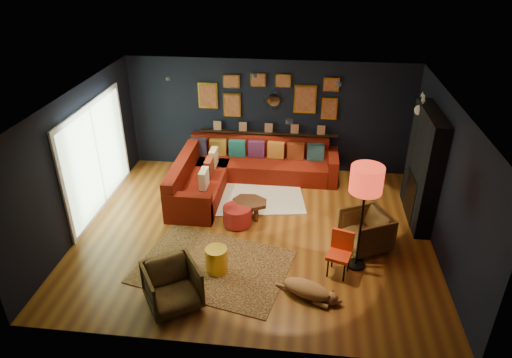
# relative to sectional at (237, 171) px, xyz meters

# --- Properties ---
(floor) EXTENTS (6.50, 6.50, 0.00)m
(floor) POSITION_rel_sectional_xyz_m (0.61, -1.81, -0.32)
(floor) COLOR #95591D
(floor) RESTS_ON ground
(room_walls) EXTENTS (6.50, 6.50, 6.50)m
(room_walls) POSITION_rel_sectional_xyz_m (0.61, -1.81, 1.27)
(room_walls) COLOR black
(room_walls) RESTS_ON ground
(sectional) EXTENTS (3.41, 2.69, 0.86)m
(sectional) POSITION_rel_sectional_xyz_m (0.00, 0.00, 0.00)
(sectional) COLOR maroon
(sectional) RESTS_ON ground
(ledge) EXTENTS (3.20, 0.12, 0.04)m
(ledge) POSITION_rel_sectional_xyz_m (0.61, 0.87, 0.60)
(ledge) COLOR black
(ledge) RESTS_ON room_walls
(gallery_wall) EXTENTS (3.15, 0.04, 1.02)m
(gallery_wall) POSITION_rel_sectional_xyz_m (0.60, 0.91, 1.48)
(gallery_wall) COLOR gold
(gallery_wall) RESTS_ON room_walls
(sunburst_mirror) EXTENTS (0.47, 0.16, 0.47)m
(sunburst_mirror) POSITION_rel_sectional_xyz_m (0.71, 0.91, 1.38)
(sunburst_mirror) COLOR silver
(sunburst_mirror) RESTS_ON room_walls
(fireplace) EXTENTS (0.31, 1.60, 2.20)m
(fireplace) POSITION_rel_sectional_xyz_m (3.71, -0.91, 0.70)
(fireplace) COLOR black
(fireplace) RESTS_ON ground
(deer_head) EXTENTS (0.50, 0.28, 0.45)m
(deer_head) POSITION_rel_sectional_xyz_m (3.75, -0.41, 1.73)
(deer_head) COLOR white
(deer_head) RESTS_ON fireplace
(sliding_door) EXTENTS (0.06, 2.80, 2.20)m
(sliding_door) POSITION_rel_sectional_xyz_m (-2.60, -1.21, 0.78)
(sliding_door) COLOR white
(sliding_door) RESTS_ON ground
(ceiling_spots) EXTENTS (3.30, 2.50, 0.06)m
(ceiling_spots) POSITION_rel_sectional_xyz_m (0.61, -1.01, 2.24)
(ceiling_spots) COLOR black
(ceiling_spots) RESTS_ON room_walls
(shag_rug) EXTENTS (2.38, 1.89, 0.03)m
(shag_rug) POSITION_rel_sectional_xyz_m (0.40, -0.51, -0.31)
(shag_rug) COLOR white
(shag_rug) RESTS_ON ground
(leopard_rug) EXTENTS (2.81, 2.28, 0.01)m
(leopard_rug) POSITION_rel_sectional_xyz_m (0.03, -2.92, -0.32)
(leopard_rug) COLOR #B77D44
(leopard_rug) RESTS_ON ground
(coffee_table) EXTENTS (0.84, 0.71, 0.36)m
(coffee_table) POSITION_rel_sectional_xyz_m (0.46, -1.33, -0.00)
(coffee_table) COLOR #562A16
(coffee_table) RESTS_ON shag_rug
(pouf) EXTENTS (0.55, 0.55, 0.36)m
(pouf) POSITION_rel_sectional_xyz_m (0.24, -1.61, -0.11)
(pouf) COLOR #A21F1B
(pouf) RESTS_ON shag_rug
(armchair_left) EXTENTS (1.02, 1.01, 0.78)m
(armchair_left) POSITION_rel_sectional_xyz_m (-0.39, -3.86, 0.07)
(armchair_left) COLOR #A87A38
(armchair_left) RESTS_ON ground
(armchair_right) EXTENTS (0.96, 0.98, 0.77)m
(armchair_right) POSITION_rel_sectional_xyz_m (2.61, -2.06, 0.06)
(armchair_right) COLOR #A87A38
(armchair_right) RESTS_ON ground
(gold_stool) EXTENTS (0.37, 0.37, 0.46)m
(gold_stool) POSITION_rel_sectional_xyz_m (0.11, -3.03, -0.09)
(gold_stool) COLOR gold
(gold_stool) RESTS_ON ground
(orange_chair) EXTENTS (0.46, 0.46, 0.78)m
(orange_chair) POSITION_rel_sectional_xyz_m (2.13, -2.80, 0.13)
(orange_chair) COLOR black
(orange_chair) RESTS_ON ground
(floor_lamp) EXTENTS (0.52, 0.52, 1.88)m
(floor_lamp) POSITION_rel_sectional_xyz_m (2.43, -2.61, 1.28)
(floor_lamp) COLOR black
(floor_lamp) RESTS_ON ground
(dog) EXTENTS (1.19, 0.90, 0.34)m
(dog) POSITION_rel_sectional_xyz_m (1.61, -3.45, -0.14)
(dog) COLOR #A57747
(dog) RESTS_ON leopard_rug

